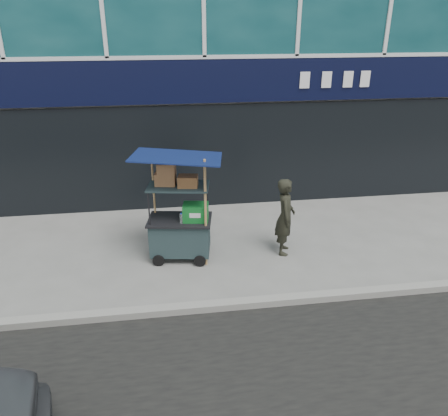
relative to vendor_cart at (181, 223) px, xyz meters
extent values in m
plane|color=slate|center=(0.73, -1.49, -0.72)|extent=(80.00, 80.00, 0.00)
cube|color=gray|center=(0.73, -1.69, -0.66)|extent=(80.00, 0.18, 0.12)
cube|color=black|center=(0.73, 2.37, 2.18)|extent=(15.68, 0.06, 0.90)
cube|color=black|center=(0.73, 2.41, 0.48)|extent=(15.68, 0.04, 2.40)
cube|color=#182928|center=(-0.01, 0.01, -0.27)|extent=(1.16, 0.79, 0.63)
cylinder|color=black|center=(-0.44, -0.26, -0.61)|extent=(0.22, 0.08, 0.22)
cylinder|color=black|center=(0.30, -0.38, -0.61)|extent=(0.22, 0.08, 0.22)
cube|color=black|center=(-0.01, 0.01, 0.06)|extent=(1.25, 0.88, 0.04)
cylinder|color=black|center=(-0.54, -0.18, 0.38)|extent=(0.03, 0.03, 0.67)
cylinder|color=black|center=(0.43, -0.34, 0.38)|extent=(0.03, 0.03, 0.67)
cylinder|color=black|center=(-0.46, 0.35, 0.38)|extent=(0.03, 0.03, 0.67)
cylinder|color=black|center=(0.52, 0.19, 0.38)|extent=(0.03, 0.03, 0.67)
cube|color=#182928|center=(-0.01, 0.01, 0.71)|extent=(1.16, 0.79, 0.03)
cylinder|color=#A8844C|center=(0.43, -0.34, 0.29)|extent=(0.05, 0.05, 2.02)
cylinder|color=#A8844C|center=(-0.46, 0.35, 0.24)|extent=(0.04, 0.04, 1.93)
cube|color=#0B1342|center=(-0.01, 0.01, 1.25)|extent=(1.67, 1.31, 0.18)
cube|color=#10691B|center=(0.28, -0.09, 0.23)|extent=(0.49, 0.38, 0.31)
cylinder|color=silver|center=(0.01, -0.18, 0.16)|extent=(0.07, 0.07, 0.18)
cylinder|color=blue|center=(0.01, -0.18, 0.26)|extent=(0.03, 0.03, 0.02)
cube|color=brown|center=(-0.23, 0.09, 0.84)|extent=(0.40, 0.32, 0.22)
cube|color=#9C7C44|center=(0.15, -0.07, 0.82)|extent=(0.38, 0.30, 0.20)
cube|color=brown|center=(-0.20, 0.07, 1.04)|extent=(0.35, 0.28, 0.18)
imported|color=black|center=(1.95, -0.06, 0.02)|extent=(0.48, 0.62, 1.49)
camera|label=1|loc=(-0.24, -7.24, 3.44)|focal=35.00mm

